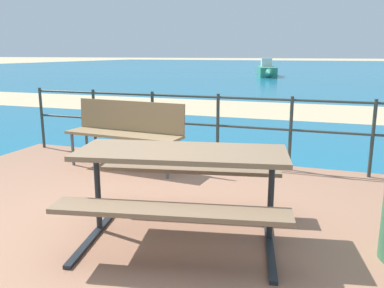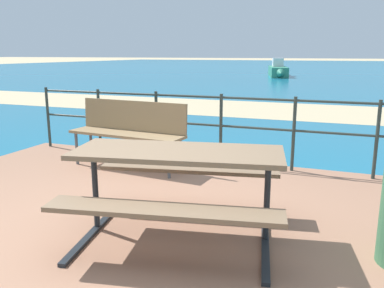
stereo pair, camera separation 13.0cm
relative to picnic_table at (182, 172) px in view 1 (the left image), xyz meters
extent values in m
plane|color=tan|center=(-0.33, -0.11, -0.62)|extent=(240.00, 240.00, 0.00)
cube|color=#996B51|center=(-0.33, -0.11, -0.59)|extent=(6.40, 5.20, 0.06)
cube|color=#196B8E|center=(-0.33, 39.89, -0.62)|extent=(90.00, 90.00, 0.01)
cube|color=tan|center=(-0.33, 8.38, -0.62)|extent=(54.01, 3.63, 0.01)
cube|color=#7A6047|center=(0.00, 0.00, 0.16)|extent=(1.79, 0.98, 0.04)
cube|color=#7A6047|center=(0.10, -0.52, -0.12)|extent=(1.71, 0.59, 0.04)
cube|color=#7A6047|center=(-0.10, 0.52, -0.12)|extent=(1.71, 0.59, 0.04)
cylinder|color=#1E2328|center=(-0.71, -0.14, -0.20)|extent=(0.06, 0.06, 0.73)
cube|color=#1E2328|center=(-0.71, -0.14, -0.55)|extent=(0.32, 1.31, 0.03)
cylinder|color=#1E2328|center=(0.71, 0.14, -0.20)|extent=(0.06, 0.06, 0.73)
cube|color=#1E2328|center=(0.71, 0.14, -0.55)|extent=(0.32, 1.31, 0.03)
cube|color=#8C704C|center=(-1.44, 1.65, -0.10)|extent=(1.65, 0.54, 0.04)
cube|color=#8C704C|center=(-1.43, 1.82, 0.12)|extent=(1.62, 0.20, 0.41)
cylinder|color=#4C5156|center=(-2.18, 1.56, -0.33)|extent=(0.04, 0.04, 0.46)
cylinder|color=#4C5156|center=(-2.16, 1.86, -0.33)|extent=(0.04, 0.04, 0.46)
cylinder|color=#4C5156|center=(-0.73, 1.43, -0.33)|extent=(0.04, 0.04, 0.46)
cylinder|color=#4C5156|center=(-0.70, 1.73, -0.33)|extent=(0.04, 0.04, 0.46)
cylinder|color=#2D3833|center=(-3.28, 2.31, -0.08)|extent=(0.04, 0.04, 0.98)
cylinder|color=#2D3833|center=(-2.30, 2.31, -0.08)|extent=(0.04, 0.04, 0.98)
cylinder|color=#2D3833|center=(-1.32, 2.31, -0.08)|extent=(0.04, 0.04, 0.98)
cylinder|color=#2D3833|center=(-0.33, 2.31, -0.08)|extent=(0.04, 0.04, 0.98)
cylinder|color=#2D3833|center=(0.65, 2.31, -0.08)|extent=(0.04, 0.04, 0.98)
cylinder|color=#2D3833|center=(1.63, 2.31, -0.08)|extent=(0.04, 0.04, 0.98)
cylinder|color=#2D3833|center=(-0.33, 2.31, 0.36)|extent=(5.90, 0.03, 0.03)
cylinder|color=#2D3833|center=(-0.33, 2.31, -0.03)|extent=(5.90, 0.03, 0.03)
cube|color=#338466|center=(-3.23, 25.18, -0.29)|extent=(2.11, 4.90, 0.65)
cube|color=silver|center=(-3.31, 25.53, 0.32)|extent=(0.95, 1.34, 0.56)
cone|color=#338466|center=(-2.63, 22.61, -0.29)|extent=(0.68, 0.62, 0.58)
camera|label=1|loc=(1.11, -2.95, 0.95)|focal=37.50mm
camera|label=2|loc=(1.24, -2.90, 0.95)|focal=37.50mm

